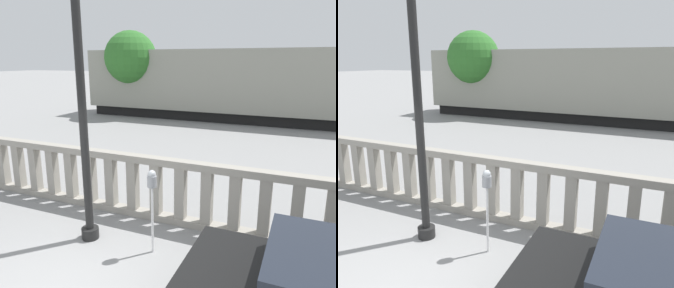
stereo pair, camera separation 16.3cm
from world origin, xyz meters
The scene contains 6 objects.
balustrade centered at (0.00, 2.85, 0.66)m, with size 15.64×0.24×1.32m.
lamppost centered at (-0.79, 1.71, 3.77)m, with size 0.40×0.40×6.40m.
parking_meter centered at (0.45, 1.75, 1.15)m, with size 0.15×0.15×1.46m.
train_near centered at (1.20, 14.82, 1.95)m, with size 20.64×2.85×4.30m.
train_far centered at (2.85, 31.36, 1.99)m, with size 22.01×2.80×4.39m.
tree_left centered at (-6.74, 13.83, 3.29)m, with size 2.92×2.92×4.76m.
Camera 2 is at (2.79, -2.61, 3.16)m, focal length 35.00 mm.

